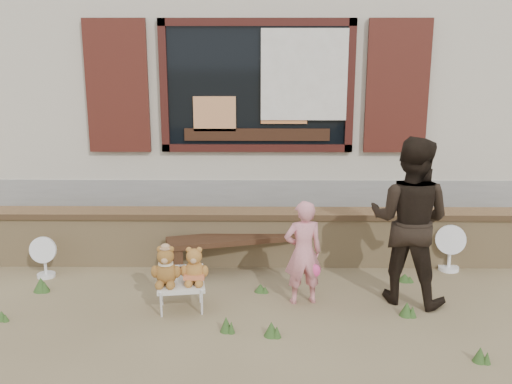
{
  "coord_description": "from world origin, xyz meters",
  "views": [
    {
      "loc": [
        0.06,
        -5.83,
        2.68
      ],
      "look_at": [
        0.0,
        0.6,
        1.0
      ],
      "focal_mm": 42.0,
      "sensor_mm": 36.0,
      "label": 1
    }
  ],
  "objects_px": {
    "folding_chair": "(181,286)",
    "child": "(303,252)",
    "adult": "(410,221)",
    "bench": "(239,245)",
    "teddy_bear_right": "(194,264)",
    "teddy_bear_left": "(166,265)"
  },
  "relations": [
    {
      "from": "folding_chair",
      "to": "child",
      "type": "distance_m",
      "value": 1.28
    },
    {
      "from": "child",
      "to": "adult",
      "type": "relative_size",
      "value": 0.63
    },
    {
      "from": "bench",
      "to": "folding_chair",
      "type": "bearing_deg",
      "value": -131.86
    },
    {
      "from": "teddy_bear_right",
      "to": "child",
      "type": "distance_m",
      "value": 1.11
    },
    {
      "from": "teddy_bear_left",
      "to": "adult",
      "type": "distance_m",
      "value": 2.49
    },
    {
      "from": "teddy_bear_left",
      "to": "adult",
      "type": "height_order",
      "value": "adult"
    },
    {
      "from": "adult",
      "to": "bench",
      "type": "bearing_deg",
      "value": 2.89
    },
    {
      "from": "child",
      "to": "teddy_bear_right",
      "type": "bearing_deg",
      "value": -1.86
    },
    {
      "from": "child",
      "to": "adult",
      "type": "distance_m",
      "value": 1.13
    },
    {
      "from": "folding_chair",
      "to": "adult",
      "type": "distance_m",
      "value": 2.4
    },
    {
      "from": "folding_chair",
      "to": "adult",
      "type": "bearing_deg",
      "value": -1.76
    },
    {
      "from": "teddy_bear_left",
      "to": "child",
      "type": "relative_size",
      "value": 0.37
    },
    {
      "from": "teddy_bear_left",
      "to": "teddy_bear_right",
      "type": "xyz_separation_m",
      "value": [
        0.28,
        0.04,
        -0.01
      ]
    },
    {
      "from": "bench",
      "to": "teddy_bear_right",
      "type": "height_order",
      "value": "teddy_bear_right"
    },
    {
      "from": "folding_chair",
      "to": "teddy_bear_left",
      "type": "bearing_deg",
      "value": 180.0
    },
    {
      "from": "folding_chair",
      "to": "adult",
      "type": "relative_size",
      "value": 0.3
    },
    {
      "from": "child",
      "to": "adult",
      "type": "height_order",
      "value": "adult"
    },
    {
      "from": "bench",
      "to": "adult",
      "type": "relative_size",
      "value": 0.98
    },
    {
      "from": "teddy_bear_left",
      "to": "child",
      "type": "bearing_deg",
      "value": 0.4
    },
    {
      "from": "teddy_bear_left",
      "to": "child",
      "type": "distance_m",
      "value": 1.39
    },
    {
      "from": "folding_chair",
      "to": "teddy_bear_left",
      "type": "xyz_separation_m",
      "value": [
        -0.14,
        -0.02,
        0.23
      ]
    },
    {
      "from": "folding_chair",
      "to": "child",
      "type": "height_order",
      "value": "child"
    }
  ]
}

